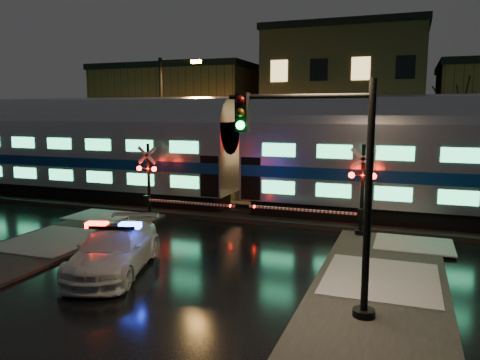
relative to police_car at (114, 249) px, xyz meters
name	(u,v)px	position (x,y,z in m)	size (l,w,h in m)	color
ground	(226,239)	(2.10, 4.98, -0.77)	(120.00, 120.00, 0.00)	black
ballast	(261,213)	(2.10, 9.98, -0.65)	(90.00, 4.20, 0.24)	black
sidewalk_right	(374,320)	(8.60, -1.02, -0.71)	(4.00, 20.00, 0.12)	#2D2D2D
building_left	(184,121)	(-10.90, 26.98, 3.73)	(14.00, 10.00, 9.00)	#51321F
building_mid	(347,107)	(4.10, 27.48, 4.98)	(12.00, 11.00, 11.50)	brown
train	(240,150)	(0.91, 9.98, 2.61)	(51.00, 3.12, 5.92)	black
police_car	(114,249)	(0.00, 0.00, 0.00)	(3.49, 5.67, 1.70)	white
crossing_signal_right	(353,199)	(7.07, 7.29, 0.89)	(5.68, 0.65, 4.02)	black
crossing_signal_left	(154,189)	(-2.69, 7.28, 0.79)	(5.37, 0.64, 3.80)	black
traffic_light	(329,194)	(7.36, -1.05, 2.53)	(4.01, 0.71, 6.21)	black
streetlight	(166,117)	(-5.66, 13.98, 4.28)	(2.93, 0.31, 8.76)	black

